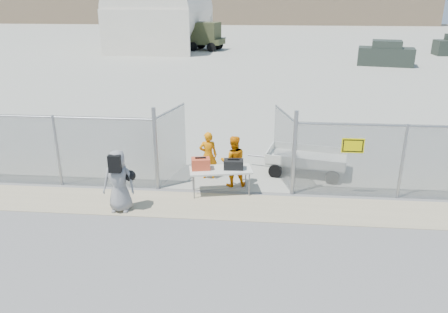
# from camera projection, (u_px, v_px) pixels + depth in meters

# --- Properties ---
(ground) EXTENTS (160.00, 160.00, 0.00)m
(ground) POSITION_uv_depth(u_px,v_px,m) (217.00, 224.00, 11.11)
(ground) COLOR #595959
(tarmac_inside) EXTENTS (160.00, 80.00, 0.01)m
(tarmac_inside) POSITION_uv_depth(u_px,v_px,m) (256.00, 45.00, 50.29)
(tarmac_inside) COLOR #97988A
(tarmac_inside) RESTS_ON ground
(dirt_strip) EXTENTS (44.00, 1.60, 0.01)m
(dirt_strip) POSITION_uv_depth(u_px,v_px,m) (221.00, 206.00, 12.04)
(dirt_strip) COLOR tan
(dirt_strip) RESTS_ON ground
(chain_link_fence) EXTENTS (40.00, 0.20, 2.20)m
(chain_link_fence) POSITION_uv_depth(u_px,v_px,m) (224.00, 156.00, 12.59)
(chain_link_fence) COLOR gray
(chain_link_fence) RESTS_ON ground
(quonset_hangar) EXTENTS (9.00, 18.00, 8.00)m
(quonset_hangar) POSITION_uv_depth(u_px,v_px,m) (165.00, 8.00, 47.88)
(quonset_hangar) COLOR silver
(quonset_hangar) RESTS_ON ground
(folding_table) EXTENTS (1.90, 1.10, 0.76)m
(folding_table) POSITION_uv_depth(u_px,v_px,m) (221.00, 181.00, 12.73)
(folding_table) COLOR beige
(folding_table) RESTS_ON ground
(orange_bag) EXTENTS (0.59, 0.45, 0.33)m
(orange_bag) POSITION_uv_depth(u_px,v_px,m) (201.00, 164.00, 12.54)
(orange_bag) COLOR #D94B2A
(orange_bag) RESTS_ON folding_table
(black_duffel) EXTENTS (0.58, 0.36, 0.27)m
(black_duffel) POSITION_uv_depth(u_px,v_px,m) (234.00, 164.00, 12.58)
(black_duffel) COLOR black
(black_duffel) RESTS_ON folding_table
(security_worker_left) EXTENTS (0.60, 0.43, 1.53)m
(security_worker_left) POSITION_uv_depth(u_px,v_px,m) (208.00, 155.00, 13.64)
(security_worker_left) COLOR orange
(security_worker_left) RESTS_ON ground
(security_worker_right) EXTENTS (0.87, 0.74, 1.58)m
(security_worker_right) POSITION_uv_depth(u_px,v_px,m) (233.00, 161.00, 13.10)
(security_worker_right) COLOR orange
(security_worker_right) RESTS_ON ground
(visitor) EXTENTS (0.86, 0.58, 1.71)m
(visitor) POSITION_uv_depth(u_px,v_px,m) (119.00, 181.00, 11.55)
(visitor) COLOR gray
(visitor) RESTS_ON ground
(utility_trailer) EXTENTS (3.53, 2.32, 0.79)m
(utility_trailer) POSITION_uv_depth(u_px,v_px,m) (307.00, 161.00, 14.20)
(utility_trailer) COLOR beige
(utility_trailer) RESTS_ON ground
(military_truck) EXTENTS (6.20, 3.49, 2.79)m
(military_truck) POSITION_uv_depth(u_px,v_px,m) (195.00, 36.00, 45.24)
(military_truck) COLOR #3B4024
(military_truck) RESTS_ON ground
(parked_vehicle_near) EXTENTS (4.63, 2.82, 1.95)m
(parked_vehicle_near) POSITION_uv_depth(u_px,v_px,m) (386.00, 53.00, 35.32)
(parked_vehicle_near) COLOR #272F28
(parked_vehicle_near) RESTS_ON ground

